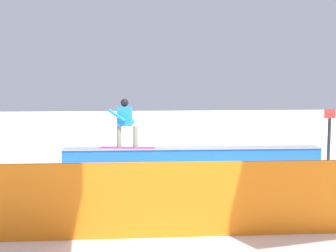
% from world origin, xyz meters
% --- Properties ---
extents(ground_plane, '(120.00, 120.00, 0.00)m').
position_xyz_m(ground_plane, '(0.00, 0.00, 0.00)').
color(ground_plane, white).
extents(grind_box, '(7.45, 1.57, 0.73)m').
position_xyz_m(grind_box, '(0.00, 0.00, 0.33)').
color(grind_box, blue).
rests_on(grind_box, ground_plane).
extents(snowboarder, '(1.59, 0.72, 1.40)m').
position_xyz_m(snowboarder, '(1.95, -0.30, 1.48)').
color(snowboarder, '#C1258A').
rests_on(snowboarder, grind_box).
extents(safety_fence, '(9.40, 1.44, 1.15)m').
position_xyz_m(safety_fence, '(0.00, 4.59, 0.58)').
color(safety_fence, orange).
rests_on(safety_fence, ground_plane).
extents(trail_marker, '(0.40, 0.10, 1.80)m').
position_xyz_m(trail_marker, '(-4.72, -0.29, 0.97)').
color(trail_marker, '#262628').
rests_on(trail_marker, ground_plane).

